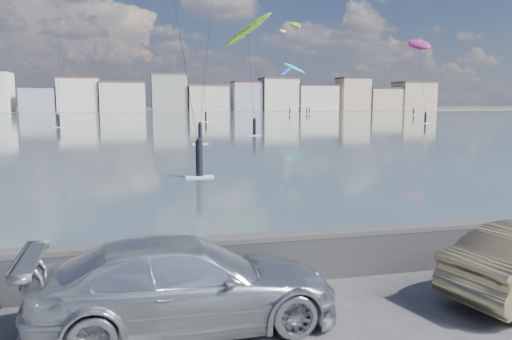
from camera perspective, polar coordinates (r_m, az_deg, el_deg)
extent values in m
cube|color=#3F545D|center=(98.62, -12.62, 5.46)|extent=(500.00, 177.00, 0.00)
cube|color=#4C473D|center=(207.07, -13.16, 6.58)|extent=(500.00, 60.00, 0.00)
cube|color=#28282B|center=(10.41, -3.74, -10.72)|extent=(400.00, 0.35, 0.90)
cylinder|color=#28282B|center=(10.28, -3.77, -8.34)|extent=(400.00, 0.36, 0.36)
cube|color=#9EA8B7|center=(195.89, -23.54, 7.32)|extent=(12.00, 10.00, 8.50)
cube|color=#2D2D33|center=(195.96, -23.61, 8.65)|extent=(12.24, 10.20, 0.60)
cube|color=white|center=(194.06, -19.60, 8.04)|extent=(14.00, 11.00, 12.00)
cube|color=brown|center=(194.24, -19.69, 9.89)|extent=(14.28, 11.22, 0.60)
cube|color=beige|center=(193.09, -14.97, 8.00)|extent=(16.00, 13.00, 10.50)
cube|color=#4C423D|center=(193.21, -15.03, 9.65)|extent=(16.32, 13.26, 0.60)
cube|color=gray|center=(193.47, -9.89, 8.59)|extent=(13.00, 10.00, 13.50)
cube|color=brown|center=(193.71, -9.94, 10.68)|extent=(13.26, 10.20, 0.60)
cube|color=beige|center=(194.94, -5.58, 8.08)|extent=(15.00, 12.00, 9.50)
cube|color=brown|center=(195.03, -5.60, 9.56)|extent=(15.30, 12.24, 0.60)
cube|color=#9EA8B7|center=(197.70, -1.08, 8.33)|extent=(11.00, 9.00, 11.00)
cube|color=#562D23|center=(197.83, -1.09, 10.01)|extent=(11.22, 9.18, 0.60)
cube|color=beige|center=(200.91, 2.58, 8.53)|extent=(14.00, 11.00, 12.50)
cube|color=#4C423D|center=(201.10, 2.59, 10.39)|extent=(14.28, 11.22, 0.60)
cube|color=silver|center=(205.73, 6.77, 8.12)|extent=(16.00, 12.00, 10.00)
cube|color=#2D2D33|center=(205.83, 6.79, 9.59)|extent=(16.32, 12.24, 0.60)
cube|color=#CCB293|center=(212.02, 11.01, 8.42)|extent=(12.00, 10.00, 13.00)
cube|color=#2D2D33|center=(212.22, 11.06, 10.26)|extent=(12.24, 10.20, 0.60)
cube|color=#CCB293|center=(217.93, 14.26, 7.78)|extent=(14.00, 11.00, 9.00)
cube|color=#383330|center=(218.00, 14.30, 9.04)|extent=(14.28, 11.22, 0.60)
cube|color=#CCB293|center=(225.04, 17.57, 7.97)|extent=(15.00, 12.00, 11.50)
cube|color=#4C423D|center=(225.17, 17.63, 9.51)|extent=(15.30, 12.24, 0.60)
imported|color=silver|center=(8.63, -7.96, -12.70)|extent=(5.19, 2.21, 1.49)
cube|color=white|center=(44.45, -6.39, 2.99)|extent=(1.40, 0.42, 0.08)
cylinder|color=black|center=(44.38, -6.41, 4.15)|extent=(0.36, 0.36, 1.70)
sphere|color=black|center=(44.34, -6.42, 5.31)|extent=(0.28, 0.28, 0.28)
cylinder|color=black|center=(49.32, -5.35, 15.85)|extent=(3.20, 8.77, 18.75)
ellipsoid|color=#8CD826|center=(176.05, 4.47, 16.21)|extent=(3.65, 9.06, 4.47)
cube|color=white|center=(159.93, 6.11, 6.45)|extent=(1.40, 0.42, 0.08)
cylinder|color=black|center=(159.91, 6.12, 6.77)|extent=(0.36, 0.36, 1.70)
sphere|color=black|center=(159.90, 6.12, 7.10)|extent=(0.28, 0.28, 0.28)
cylinder|color=black|center=(167.41, 5.27, 11.78)|extent=(0.24, 15.16, 28.21)
cube|color=white|center=(145.28, 17.54, 6.00)|extent=(1.40, 0.42, 0.08)
cylinder|color=black|center=(145.26, 17.56, 6.35)|extent=(0.36, 0.36, 1.70)
sphere|color=black|center=(145.24, 17.57, 6.71)|extent=(0.28, 0.28, 0.28)
cylinder|color=black|center=(150.29, 16.30, 13.55)|extent=(2.54, 11.29, 36.50)
cube|color=white|center=(78.84, -21.59, 4.58)|extent=(1.40, 0.42, 0.08)
cylinder|color=black|center=(78.80, -21.63, 5.23)|extent=(0.36, 0.36, 1.70)
sphere|color=black|center=(78.77, -21.66, 5.89)|extent=(0.28, 0.28, 0.28)
cylinder|color=black|center=(87.60, -21.70, 17.44)|extent=(0.48, 15.07, 35.82)
cube|color=white|center=(24.96, -6.47, -0.77)|extent=(1.40, 0.42, 0.08)
cylinder|color=black|center=(24.85, -6.50, 1.28)|extent=(0.36, 0.36, 1.70)
sphere|color=black|center=(24.76, -6.54, 3.35)|extent=(0.28, 0.28, 0.28)
ellipsoid|color=yellow|center=(162.47, 3.10, 15.59)|extent=(4.81, 8.08, 2.77)
cube|color=white|center=(146.54, 3.88, 6.36)|extent=(1.40, 0.42, 0.08)
cylinder|color=black|center=(146.52, 3.88, 6.71)|extent=(0.36, 0.36, 1.70)
sphere|color=black|center=(146.51, 3.88, 7.06)|extent=(0.28, 0.28, 0.28)
cylinder|color=black|center=(154.04, 3.48, 11.44)|extent=(2.11, 14.53, 24.45)
ellipsoid|color=#E5338C|center=(100.41, 18.12, 13.45)|extent=(3.79, 9.32, 4.18)
cube|color=white|center=(91.35, 18.77, 5.08)|extent=(1.40, 0.42, 0.08)
cylinder|color=black|center=(91.32, 18.79, 5.65)|extent=(0.36, 0.36, 1.70)
sphere|color=black|center=(91.30, 18.82, 6.21)|extent=(0.28, 0.28, 0.28)
cylinder|color=black|center=(95.65, 18.45, 9.84)|extent=(3.14, 8.21, 12.97)
ellipsoid|color=blue|center=(162.94, 3.39, 11.18)|extent=(7.78, 8.94, 4.74)
cube|color=white|center=(152.30, 5.81, 6.39)|extent=(1.40, 0.42, 0.08)
cylinder|color=black|center=(152.28, 5.82, 6.73)|extent=(0.36, 0.36, 1.70)
sphere|color=black|center=(152.27, 5.82, 7.07)|extent=(0.28, 0.28, 0.28)
cylinder|color=black|center=(157.46, 4.57, 9.09)|extent=(3.19, 12.00, 12.05)
ellipsoid|color=#8CD826|center=(64.64, -0.97, 15.71)|extent=(6.45, 7.28, 4.71)
cube|color=white|center=(55.30, -0.18, 3.98)|extent=(1.40, 0.42, 0.08)
cylinder|color=black|center=(55.25, -0.18, 4.91)|extent=(0.36, 0.36, 1.70)
sphere|color=black|center=(55.21, -0.18, 5.84)|extent=(0.28, 0.28, 0.28)
cylinder|color=black|center=(59.69, -0.60, 10.90)|extent=(1.25, 8.84, 11.34)
cube|color=white|center=(93.14, -5.75, 5.50)|extent=(1.40, 0.42, 0.08)
cylinder|color=black|center=(93.11, -5.76, 6.06)|extent=(0.36, 0.36, 1.70)
sphere|color=black|center=(93.09, -5.77, 6.61)|extent=(0.28, 0.28, 0.28)
cylinder|color=black|center=(98.60, -6.33, 14.24)|extent=(0.18, 9.94, 27.14)
ellipsoid|color=#19BFBF|center=(167.49, 4.41, 11.54)|extent=(7.78, 4.88, 4.61)
cube|color=white|center=(161.16, 4.99, 6.48)|extent=(1.40, 0.42, 0.08)
cylinder|color=black|center=(161.14, 4.99, 6.80)|extent=(0.36, 0.36, 1.70)
sphere|color=black|center=(161.13, 5.00, 7.12)|extent=(0.28, 0.28, 0.28)
cylinder|color=black|center=(164.18, 4.70, 9.28)|extent=(0.19, 6.31, 13.41)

